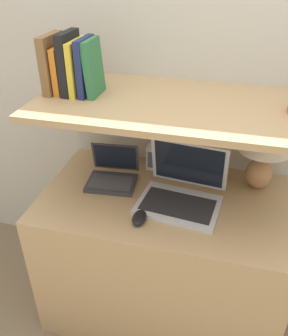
# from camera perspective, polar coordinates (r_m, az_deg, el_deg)

# --- Properties ---
(wall_back) EXTENTS (6.00, 0.05, 2.40)m
(wall_back) POSITION_cam_1_polar(r_m,az_deg,el_deg) (1.81, 6.39, 14.48)
(wall_back) COLOR beige
(wall_back) RESTS_ON ground_plane
(desk) EXTENTS (1.15, 0.67, 0.75)m
(desk) POSITION_cam_1_polar(r_m,az_deg,el_deg) (1.91, 2.96, -13.72)
(desk) COLOR tan
(desk) RESTS_ON ground_plane
(back_riser) EXTENTS (1.15, 0.04, 1.16)m
(back_riser) POSITION_cam_1_polar(r_m,az_deg,el_deg) (2.05, 5.17, -2.62)
(back_riser) COLOR beige
(back_riser) RESTS_ON ground_plane
(shelf) EXTENTS (1.15, 0.61, 0.03)m
(shelf) POSITION_cam_1_polar(r_m,az_deg,el_deg) (1.52, 4.39, 10.10)
(shelf) COLOR tan
(shelf) RESTS_ON back_riser
(table_lamp) EXTENTS (0.23, 0.23, 0.36)m
(table_lamp) POSITION_cam_1_polar(r_m,az_deg,el_deg) (1.70, 18.81, 3.69)
(table_lamp) COLOR #B27A4C
(table_lamp) RESTS_ON desk
(laptop_large) EXTENTS (0.39, 0.34, 0.26)m
(laptop_large) POSITION_cam_1_polar(r_m,az_deg,el_deg) (1.62, 6.10, -3.76)
(laptop_large) COLOR silver
(laptop_large) RESTS_ON desk
(laptop_small) EXTENTS (0.25, 0.23, 0.18)m
(laptop_small) POSITION_cam_1_polar(r_m,az_deg,el_deg) (1.76, -5.03, -1.06)
(laptop_small) COLOR #333338
(laptop_small) RESTS_ON desk
(computer_mouse) EXTENTS (0.06, 0.10, 0.04)m
(computer_mouse) POSITION_cam_1_polar(r_m,az_deg,el_deg) (1.52, -0.76, -7.99)
(computer_mouse) COLOR black
(computer_mouse) RESTS_ON desk
(router_box) EXTENTS (0.10, 0.07, 0.13)m
(router_box) POSITION_cam_1_polar(r_m,az_deg,el_deg) (1.84, 2.07, 1.76)
(router_box) COLOR white
(router_box) RESTS_ON desk
(book_brown) EXTENTS (0.04, 0.18, 0.24)m
(book_brown) POSITION_cam_1_polar(r_m,az_deg,el_deg) (1.64, -14.46, 15.92)
(book_brown) COLOR brown
(book_brown) RESTS_ON shelf
(book_orange) EXTENTS (0.03, 0.15, 0.20)m
(book_orange) POSITION_cam_1_polar(r_m,az_deg,el_deg) (1.63, -13.08, 15.15)
(book_orange) COLOR orange
(book_orange) RESTS_ON shelf
(book_black) EXTENTS (0.04, 0.17, 0.26)m
(book_black) POSITION_cam_1_polar(r_m,az_deg,el_deg) (1.60, -11.83, 16.13)
(book_black) COLOR black
(book_black) RESTS_ON shelf
(book_yellow) EXTENTS (0.03, 0.18, 0.23)m
(book_yellow) POSITION_cam_1_polar(r_m,az_deg,el_deg) (1.59, -10.56, 15.58)
(book_yellow) COLOR gold
(book_yellow) RESTS_ON shelf
(book_navy) EXTENTS (0.03, 0.17, 0.24)m
(book_navy) POSITION_cam_1_polar(r_m,az_deg,el_deg) (1.58, -9.31, 15.72)
(book_navy) COLOR navy
(book_navy) RESTS_ON shelf
(book_green) EXTENTS (0.05, 0.15, 0.23)m
(book_green) POSITION_cam_1_polar(r_m,az_deg,el_deg) (1.56, -8.14, 15.62)
(book_green) COLOR #2D7042
(book_green) RESTS_ON shelf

